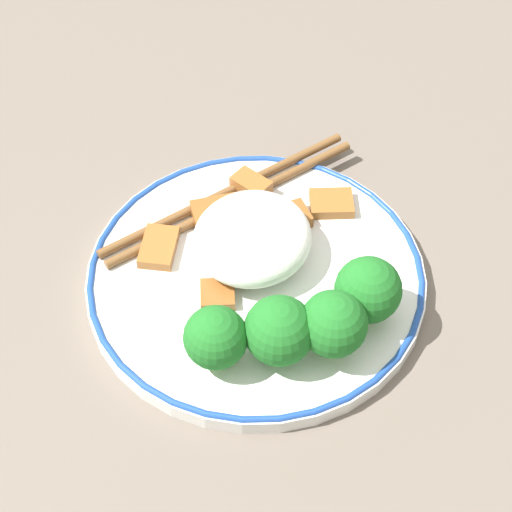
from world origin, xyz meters
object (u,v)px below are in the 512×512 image
Objects in this scene: plate at (256,277)px; broccoli_mid_left at (369,288)px; chopsticks at (230,197)px; broccoli_back_center at (279,331)px; broccoli_back_right at (333,324)px; broccoli_back_left at (216,338)px.

broccoli_mid_left is (-0.00, 0.09, 0.03)m from plate.
broccoli_back_center is at bearing 40.66° from chopsticks.
broccoli_back_right is 1.00× the size of broccoli_mid_left.
plate is 4.70× the size of broccoli_mid_left.
broccoli_back_right is 0.26× the size of chopsticks.
broccoli_mid_left is at bearing 166.10° from broccoli_back_right.
broccoli_mid_left is 0.26× the size of chopsticks.
broccoli_mid_left reaches higher than plate.
broccoli_back_left is at bearing -42.83° from broccoli_mid_left.
broccoli_mid_left is 0.15m from chopsticks.
broccoli_back_center is 0.97× the size of broccoli_mid_left.
plate is 1.20× the size of chopsticks.
broccoli_back_center is (-0.02, 0.04, 0.00)m from broccoli_back_left.
broccoli_back_center is (0.06, 0.05, 0.03)m from plate.
broccoli_mid_left reaches higher than broccoli_back_left.
chopsticks is (-0.06, -0.14, -0.03)m from broccoli_mid_left.
broccoli_back_left is 0.23× the size of chopsticks.
broccoli_back_right reaches higher than chopsticks.
plate is 0.09m from broccoli_mid_left.
broccoli_back_center is at bearing 122.91° from broccoli_back_left.
broccoli_back_right is at bearing 122.43° from broccoli_back_center.
chopsticks is at bearing -126.34° from broccoli_back_right.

